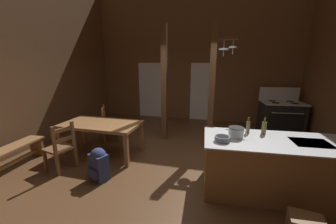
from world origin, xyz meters
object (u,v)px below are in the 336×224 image
backpack (99,163)px  mixing_bowl_on_counter (222,139)px  dining_table (101,127)px  bottle_tall_on_counter (264,128)px  ladderback_chair_by_post (110,124)px  kitchen_island (273,167)px  bench_along_left_wall (11,154)px  stove_range (281,117)px  stockpot_on_counter (236,132)px  bottle_short_on_counter (248,127)px  ladderback_chair_near_window (61,148)px

backpack → mixing_bowl_on_counter: mixing_bowl_on_counter is taller
dining_table → bottle_tall_on_counter: bottle_tall_on_counter is taller
ladderback_chair_by_post → dining_table: bearing=-71.4°
kitchen_island → bench_along_left_wall: 4.79m
stove_range → dining_table: 5.05m
kitchen_island → dining_table: size_ratio=1.29×
ladderback_chair_by_post → mixing_bowl_on_counter: (2.84, -1.59, 0.48)m
kitchen_island → backpack: size_ratio=3.72×
stockpot_on_counter → bottle_tall_on_counter: 0.53m
bench_along_left_wall → kitchen_island: bearing=5.1°
mixing_bowl_on_counter → stove_range: bearing=62.4°
stove_range → mixing_bowl_on_counter: stove_range is taller
bench_along_left_wall → dining_table: bearing=35.8°
dining_table → ladderback_chair_by_post: 0.84m
bench_along_left_wall → mixing_bowl_on_counter: (3.96, 0.19, 0.63)m
stockpot_on_counter → dining_table: bearing=168.1°
bottle_short_on_counter → mixing_bowl_on_counter: bearing=-131.4°
stockpot_on_counter → bottle_short_on_counter: size_ratio=1.12×
backpack → ladderback_chair_near_window: bearing=171.3°
backpack → kitchen_island: bearing=7.1°
bottle_short_on_counter → dining_table: bearing=173.5°
stockpot_on_counter → bottle_tall_on_counter: (0.46, 0.27, 0.03)m
ladderback_chair_by_post → stockpot_on_counter: (3.05, -1.36, 0.52)m
kitchen_island → bottle_tall_on_counter: (-0.14, 0.26, 0.55)m
ladderback_chair_near_window → backpack: (0.89, -0.14, -0.14)m
ladderback_chair_near_window → stockpot_on_counter: size_ratio=3.09×
kitchen_island → stove_range: (0.96, 3.14, 0.04)m
bottle_tall_on_counter → bottle_short_on_counter: bottle_tall_on_counter is taller
ladderback_chair_near_window → mixing_bowl_on_counter: mixing_bowl_on_counter is taller
bench_along_left_wall → stockpot_on_counter: size_ratio=4.26×
bottle_tall_on_counter → bench_along_left_wall: bearing=-171.6°
bottle_tall_on_counter → bottle_short_on_counter: size_ratio=1.01×
mixing_bowl_on_counter → bottle_tall_on_counter: 0.84m
stockpot_on_counter → bottle_short_on_counter: (0.21, 0.25, 0.03)m
bottle_tall_on_counter → bottle_short_on_counter: bearing=-174.5°
stockpot_on_counter → bottle_short_on_counter: bearing=49.8°
ladderback_chair_near_window → backpack: bearing=-8.7°
backpack → bottle_short_on_counter: size_ratio=2.18×
backpack → stockpot_on_counter: stockpot_on_counter is taller
kitchen_island → dining_table: bearing=170.3°
stove_range → bottle_short_on_counter: stove_range is taller
bench_along_left_wall → stockpot_on_counter: bearing=5.7°
bottle_short_on_counter → kitchen_island: bearing=-31.3°
ladderback_chair_near_window → backpack: 0.91m
stove_range → ladderback_chair_by_post: 4.94m
kitchen_island → stockpot_on_counter: 0.80m
dining_table → bottle_short_on_counter: (3.00, -0.34, 0.35)m
kitchen_island → stockpot_on_counter: (-0.60, -0.01, 0.53)m
stockpot_on_counter → bottle_tall_on_counter: bottle_tall_on_counter is taller
bottle_tall_on_counter → kitchen_island: bearing=-62.2°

